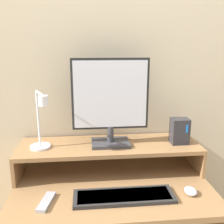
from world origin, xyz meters
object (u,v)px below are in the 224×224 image
object	(u,v)px
desk_lamp	(41,125)
keyboard	(124,196)
mouse	(191,191)
remote_control	(46,202)
monitor	(110,101)
router_dock	(180,131)

from	to	relation	value
desk_lamp	keyboard	distance (m)	0.55
desk_lamp	mouse	bearing A→B (deg)	-17.64
keyboard	remote_control	bearing A→B (deg)	-179.21
monitor	router_dock	distance (m)	0.43
monitor	router_dock	size ratio (longest dim) A/B	3.30
desk_lamp	keyboard	world-z (taller)	desk_lamp
desk_lamp	router_dock	distance (m)	0.76
keyboard	remote_control	size ratio (longest dim) A/B	3.09
router_dock	keyboard	world-z (taller)	router_dock
keyboard	monitor	bearing A→B (deg)	97.20
router_dock	mouse	distance (m)	0.34
monitor	mouse	size ratio (longest dim) A/B	6.23
monitor	router_dock	xyz separation A→B (m)	(0.39, -0.02, -0.18)
remote_control	desk_lamp	bearing A→B (deg)	99.78
desk_lamp	remote_control	world-z (taller)	desk_lamp
desk_lamp	remote_control	xyz separation A→B (m)	(0.04, -0.24, -0.29)
monitor	keyboard	world-z (taller)	monitor
mouse	monitor	bearing A→B (deg)	141.88
keyboard	remote_control	xyz separation A→B (m)	(-0.36, -0.00, -0.00)
mouse	remote_control	size ratio (longest dim) A/B	0.50
desk_lamp	router_dock	size ratio (longest dim) A/B	2.19
desk_lamp	keyboard	bearing A→B (deg)	-30.45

